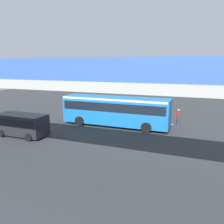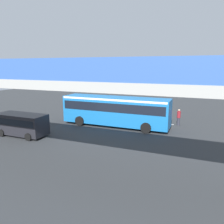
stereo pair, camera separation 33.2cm
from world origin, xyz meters
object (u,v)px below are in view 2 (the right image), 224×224
Objects in this scene: bicycle_black at (4,124)px; bicycle_orange at (20,121)px; parked_van at (22,123)px; traffic_sign at (92,101)px; city_bus at (115,109)px; pedestrian at (179,117)px; bicycle_red at (39,121)px.

bicycle_black is 1.77m from bicycle_orange.
traffic_sign is (-2.20, -9.99, 0.71)m from parked_van.
pedestrian is (-6.30, -2.92, -1.00)m from city_bus.
parked_van is 10.25m from traffic_sign.
pedestrian reaches higher than bicycle_black.
bicycle_orange is (3.38, -3.15, -0.81)m from parked_van.
bicycle_orange is at bearing 50.79° from traffic_sign.
bicycle_red is 0.63× the size of traffic_sign.
city_bus is at bearing -136.75° from parked_van.
city_bus is 6.44× the size of pedestrian.
city_bus is 8.66m from bicycle_red.
bicycle_red is at bearing -137.17° from bicycle_black.
bicycle_orange is at bearing 20.54° from pedestrian.
city_bus is 7.01m from pedestrian.
traffic_sign is at bearing -102.44° from parked_van.
bicycle_orange is at bearing -42.95° from parked_van.
city_bus reaches higher than pedestrian.
bicycle_red is at bearing 60.08° from traffic_sign.
parked_van is at bearing 77.56° from traffic_sign.
bicycle_black is 18.76m from pedestrian.
traffic_sign reaches higher than pedestrian.
traffic_sign is (10.91, -0.66, 1.00)m from pedestrian.
pedestrian is at bearing -159.46° from bicycle_orange.
parked_van is at bearing 137.05° from bicycle_orange.
pedestrian is (-13.11, -9.33, -0.30)m from parked_van.
city_bus reaches higher than bicycle_black.
bicycle_red is (1.32, -3.86, -0.81)m from parked_van.
bicycle_orange is (-0.53, -1.69, 0.00)m from bicycle_black.
parked_van is 2.71× the size of bicycle_red.
bicycle_orange is at bearing 17.74° from city_bus.
pedestrian is 10.97m from traffic_sign.
bicycle_black is at bearing 24.77° from city_bus.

